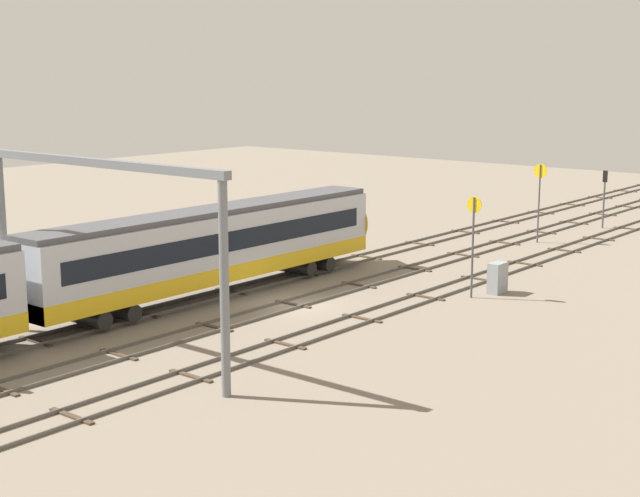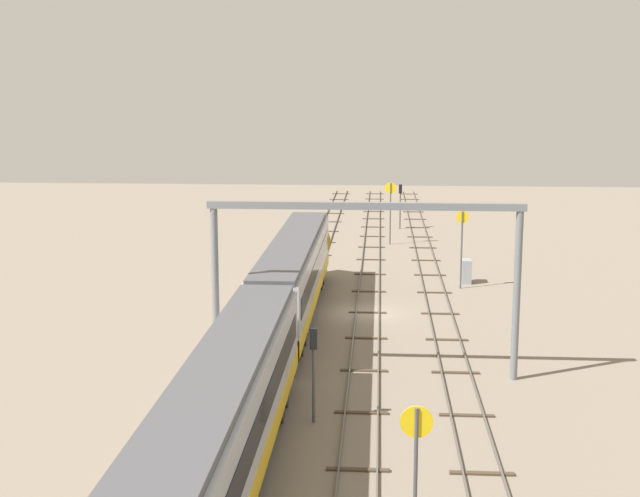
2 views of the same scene
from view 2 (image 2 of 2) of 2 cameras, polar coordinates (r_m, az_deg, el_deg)
name	(u,v)px [view 2 (image 2 of 2)]	position (r m, az deg, el deg)	size (l,w,h in m)	color
ground_plane	(368,313)	(55.75, 3.14, -4.24)	(150.56, 150.56, 0.00)	gray
track_near_foreground	(440,313)	(55.87, 7.87, -4.22)	(134.56, 2.40, 0.16)	#59544C
track_second_near	(368,312)	(55.74, 3.14, -4.17)	(134.56, 2.40, 0.16)	#59544C
track_with_train	(296,311)	(55.98, -1.59, -4.10)	(134.56, 2.40, 0.16)	#59544C
train	(225,421)	(31.13, -6.22, -11.18)	(75.20, 3.24, 4.80)	#B7BCC6
overhead_gantry	(365,251)	(42.25, 2.95, -0.14)	(0.40, 15.36, 8.72)	slate
speed_sign_near_foreground	(462,239)	(62.57, 9.28, 0.61)	(0.14, 0.89, 5.62)	#4C4C51
speed_sign_mid_trackside	(416,461)	(26.42, 6.30, -13.70)	(0.14, 0.98, 5.01)	#4C4C51
speed_sign_far_trackside	(390,204)	(79.82, 4.64, 2.95)	(0.14, 1.03, 5.73)	#4C4C51
signal_light_trackside_approach	(314,361)	(37.11, -0.42, -7.37)	(0.31, 0.32, 4.17)	#4C4C51
signal_light_trackside_departure	(400,200)	(88.96, 5.28, 3.19)	(0.31, 0.32, 4.57)	#4C4C51
relay_cabinet	(466,271)	(64.95, 9.56, -1.48)	(1.22, 0.70, 1.74)	gray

